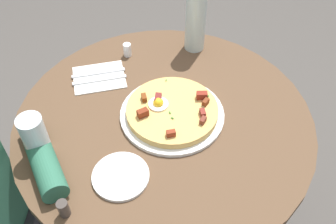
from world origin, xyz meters
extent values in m
cylinder|color=brown|center=(0.00, 0.00, 0.73)|extent=(0.91, 0.91, 0.03)
cylinder|color=#333338|center=(0.00, 0.00, 0.36)|extent=(0.11, 0.11, 0.72)
cylinder|color=#2D664C|center=(-0.19, 0.32, 0.78)|extent=(0.26, 0.19, 0.07)
cylinder|color=white|center=(0.01, -0.02, 0.75)|extent=(0.32, 0.32, 0.01)
cylinder|color=tan|center=(0.01, -0.02, 0.77)|extent=(0.28, 0.28, 0.02)
cylinder|color=white|center=(0.02, 0.02, 0.78)|extent=(0.06, 0.06, 0.01)
sphere|color=yellow|center=(0.02, 0.02, 0.79)|extent=(0.03, 0.03, 0.03)
cube|color=maroon|center=(-0.03, 0.06, 0.79)|extent=(0.03, 0.04, 0.02)
cube|color=maroon|center=(-0.02, -0.11, 0.79)|extent=(0.03, 0.02, 0.02)
cube|color=maroon|center=(-0.10, -0.03, 0.79)|extent=(0.02, 0.03, 0.02)
cube|color=brown|center=(0.04, 0.06, 0.79)|extent=(0.03, 0.02, 0.02)
cube|color=brown|center=(0.03, -0.12, 0.79)|extent=(0.03, 0.02, 0.02)
cube|color=maroon|center=(0.05, -0.11, 0.79)|extent=(0.02, 0.03, 0.02)
cube|color=brown|center=(-0.04, -0.12, 0.79)|extent=(0.03, 0.02, 0.02)
cube|color=maroon|center=(0.03, 0.02, 0.79)|extent=(0.03, 0.02, 0.02)
cube|color=#387F2D|center=(0.00, -0.11, 0.78)|extent=(0.01, 0.01, 0.00)
cube|color=#387F2D|center=(-0.09, -0.02, 0.78)|extent=(0.01, 0.01, 0.00)
cube|color=#387F2D|center=(0.06, -0.13, 0.78)|extent=(0.01, 0.00, 0.00)
cube|color=#387F2D|center=(0.13, 0.00, 0.78)|extent=(0.01, 0.00, 0.00)
cube|color=#387F2D|center=(-0.01, -0.02, 0.78)|extent=(0.01, 0.01, 0.00)
cube|color=#387F2D|center=(-0.03, -0.03, 0.78)|extent=(0.01, 0.01, 0.00)
cylinder|color=white|center=(-0.22, 0.10, 0.75)|extent=(0.15, 0.15, 0.01)
cube|color=white|center=(0.17, 0.23, 0.75)|extent=(0.18, 0.20, 0.00)
cube|color=silver|center=(0.19, 0.23, 0.75)|extent=(0.06, 0.18, 0.00)
cube|color=silver|center=(0.15, 0.22, 0.75)|extent=(0.06, 0.18, 0.00)
cylinder|color=silver|center=(-0.15, 0.34, 0.81)|extent=(0.07, 0.07, 0.14)
cylinder|color=silver|center=(0.35, -0.09, 0.87)|extent=(0.07, 0.07, 0.25)
cylinder|color=white|center=(0.29, 0.15, 0.77)|extent=(0.03, 0.03, 0.05)
cylinder|color=#3F3833|center=(-0.33, 0.22, 0.77)|extent=(0.03, 0.03, 0.05)
camera|label=1|loc=(-0.77, -0.05, 1.60)|focal=40.42mm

